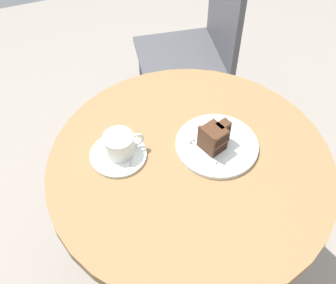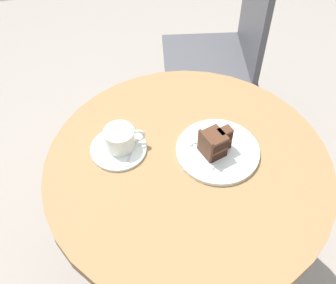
# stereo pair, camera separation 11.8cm
# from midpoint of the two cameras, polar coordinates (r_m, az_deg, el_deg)

# --- Properties ---
(ground_plane) EXTENTS (4.40, 4.40, 0.01)m
(ground_plane) POSITION_cam_midpoint_polar(r_m,az_deg,el_deg) (1.79, 0.19, -16.64)
(ground_plane) COLOR gray
(ground_plane) RESTS_ON ground
(cafe_table) EXTENTS (0.81, 0.81, 0.69)m
(cafe_table) POSITION_cam_midpoint_polar(r_m,az_deg,el_deg) (1.27, 0.26, -5.94)
(cafe_table) COLOR olive
(cafe_table) RESTS_ON ground
(saucer) EXTENTS (0.16, 0.16, 0.01)m
(saucer) POSITION_cam_midpoint_polar(r_m,az_deg,el_deg) (1.21, -9.52, -1.88)
(saucer) COLOR silver
(saucer) RESTS_ON cafe_table
(coffee_cup) EXTENTS (0.12, 0.09, 0.06)m
(coffee_cup) POSITION_cam_midpoint_polar(r_m,az_deg,el_deg) (1.19, -9.41, -0.40)
(coffee_cup) COLOR silver
(coffee_cup) RESTS_ON saucer
(teaspoon) EXTENTS (0.06, 0.10, 0.00)m
(teaspoon) POSITION_cam_midpoint_polar(r_m,az_deg,el_deg) (1.18, -7.87, -2.71)
(teaspoon) COLOR #B7B7BC
(teaspoon) RESTS_ON saucer
(cake_plate) EXTENTS (0.24, 0.24, 0.01)m
(cake_plate) POSITION_cam_midpoint_polar(r_m,az_deg,el_deg) (1.22, 3.89, -0.58)
(cake_plate) COLOR silver
(cake_plate) RESTS_ON cafe_table
(cake_slice) EXTENTS (0.10, 0.08, 0.08)m
(cake_slice) POSITION_cam_midpoint_polar(r_m,az_deg,el_deg) (1.18, 3.42, 0.42)
(cake_slice) COLOR black
(cake_slice) RESTS_ON cake_plate
(fork) EXTENTS (0.06, 0.13, 0.00)m
(fork) POSITION_cam_midpoint_polar(r_m,az_deg,el_deg) (1.21, 1.07, -0.60)
(fork) COLOR #B7B7BC
(fork) RESTS_ON cake_plate
(napkin) EXTENTS (0.20, 0.20, 0.00)m
(napkin) POSITION_cam_midpoint_polar(r_m,az_deg,el_deg) (1.21, 3.74, -1.36)
(napkin) COLOR beige
(napkin) RESTS_ON cafe_table
(cafe_chair) EXTENTS (0.43, 0.43, 0.91)m
(cafe_chair) POSITION_cam_midpoint_polar(r_m,az_deg,el_deg) (1.86, 2.79, 13.57)
(cafe_chair) COLOR #4C4C51
(cafe_chair) RESTS_ON ground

